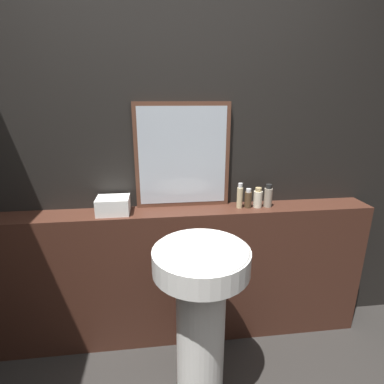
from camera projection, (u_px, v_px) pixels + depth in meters
name	position (u px, v px, depth m)	size (l,w,h in m)	color
wall_back	(179.00, 158.00, 1.91)	(8.00, 0.06, 2.50)	black
vanity_counter	(182.00, 276.00, 2.02)	(2.47, 0.21, 0.95)	#422319
pedestal_sink	(201.00, 310.00, 1.54)	(0.48, 0.48, 0.93)	white
mirror	(183.00, 156.00, 1.86)	(0.59, 0.03, 0.65)	#563323
towel_stack	(113.00, 205.00, 1.81)	(0.19, 0.15, 0.10)	white
shampoo_bottle	(240.00, 197.00, 1.89)	(0.04, 0.04, 0.16)	#C6B284
conditioner_bottle	(248.00, 199.00, 1.91)	(0.04, 0.04, 0.12)	#4C3823
lotion_bottle	(258.00, 198.00, 1.91)	(0.06, 0.06, 0.13)	beige
body_wash_bottle	(268.00, 196.00, 1.92)	(0.05, 0.05, 0.15)	gray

